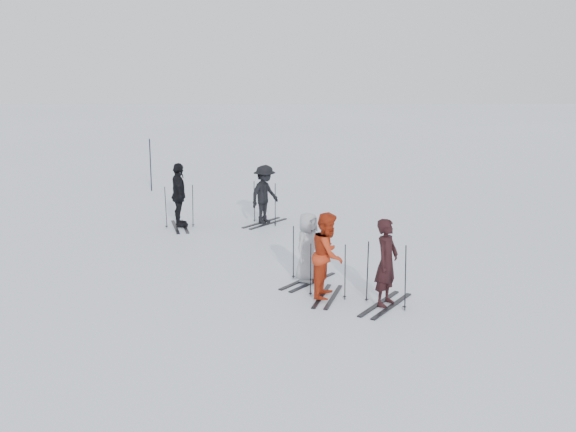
# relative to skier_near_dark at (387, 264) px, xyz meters

# --- Properties ---
(ground) EXTENTS (120.00, 120.00, 0.00)m
(ground) POSITION_rel_skier_near_dark_xyz_m (-2.00, 2.90, -0.89)
(ground) COLOR silver
(ground) RESTS_ON ground
(skier_near_dark) EXTENTS (0.70, 0.78, 1.78)m
(skier_near_dark) POSITION_rel_skier_near_dark_xyz_m (0.00, 0.00, 0.00)
(skier_near_dark) COLOR black
(skier_near_dark) RESTS_ON ground
(skier_red) EXTENTS (0.88, 1.02, 1.80)m
(skier_red) POSITION_rel_skier_near_dark_xyz_m (-1.16, 0.52, 0.01)
(skier_red) COLOR #B23114
(skier_red) RESTS_ON ground
(skier_grey) EXTENTS (0.85, 0.91, 1.57)m
(skier_grey) POSITION_rel_skier_near_dark_xyz_m (-1.55, 1.58, -0.11)
(skier_grey) COLOR #9DA1A6
(skier_grey) RESTS_ON ground
(skier_uphill_left) EXTENTS (0.72, 1.19, 1.89)m
(skier_uphill_left) POSITION_rel_skier_near_dark_xyz_m (-5.23, 6.84, 0.06)
(skier_uphill_left) COLOR black
(skier_uphill_left) RESTS_ON ground
(skier_uphill_far) EXTENTS (1.20, 1.30, 1.76)m
(skier_uphill_far) POSITION_rel_skier_near_dark_xyz_m (-2.72, 7.33, -0.01)
(skier_uphill_far) COLOR black
(skier_uphill_far) RESTS_ON ground
(skis_near_dark) EXTENTS (2.11, 1.82, 1.36)m
(skis_near_dark) POSITION_rel_skier_near_dark_xyz_m (0.00, 0.00, -0.21)
(skis_near_dark) COLOR black
(skis_near_dark) RESTS_ON ground
(skis_red) EXTENTS (1.81, 1.26, 1.20)m
(skis_red) POSITION_rel_skier_near_dark_xyz_m (-1.16, 0.52, -0.29)
(skis_red) COLOR black
(skis_red) RESTS_ON ground
(skis_grey) EXTENTS (1.99, 1.80, 1.30)m
(skis_grey) POSITION_rel_skier_near_dark_xyz_m (-1.55, 1.58, -0.24)
(skis_grey) COLOR black
(skis_grey) RESTS_ON ground
(skis_uphill_left) EXTENTS (1.95, 1.35, 1.29)m
(skis_uphill_left) POSITION_rel_skier_near_dark_xyz_m (-5.23, 6.84, -0.24)
(skis_uphill_left) COLOR black
(skis_uphill_left) RESTS_ON ground
(skis_uphill_far) EXTENTS (2.02, 1.84, 1.32)m
(skis_uphill_far) POSITION_rel_skier_near_dark_xyz_m (-2.72, 7.33, -0.23)
(skis_uphill_far) COLOR black
(skis_uphill_far) RESTS_ON ground
(piste_marker) EXTENTS (0.05, 0.05, 1.97)m
(piste_marker) POSITION_rel_skier_near_dark_xyz_m (-7.19, 12.71, 0.09)
(piste_marker) COLOR black
(piste_marker) RESTS_ON ground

